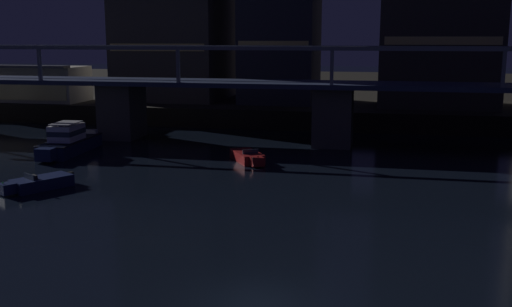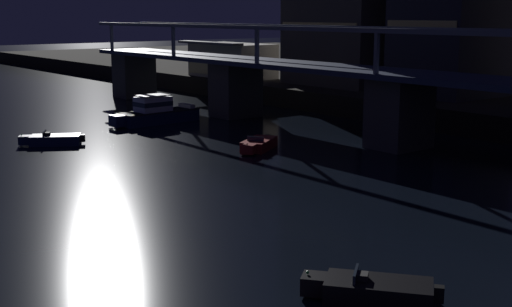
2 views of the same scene
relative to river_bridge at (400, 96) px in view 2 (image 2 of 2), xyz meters
name	(u,v)px [view 2 (image 2 of 2)]	position (x,y,z in m)	size (l,w,h in m)	color
river_bridge	(400,96)	(0.00, 0.00, 0.00)	(92.22, 6.40, 9.38)	#4C4944
waterfront_pavilion	(231,60)	(-38.42, 11.91, 0.35)	(12.40, 7.40, 4.70)	#B2AD9E
cabin_cruiser_near_left	(156,112)	(-22.76, -8.76, -3.04)	(3.14, 9.24, 2.79)	#19234C
speedboat_near_center	(53,140)	(-18.18, -21.00, -3.67)	(3.69, 4.84, 1.16)	#19234C
speedboat_near_right	(258,144)	(-6.25, -9.20, -3.67)	(3.73, 4.82, 1.16)	maroon
speedboat_mid_left	(372,290)	(18.87, -23.82, -3.67)	(4.66, 4.05, 1.16)	black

